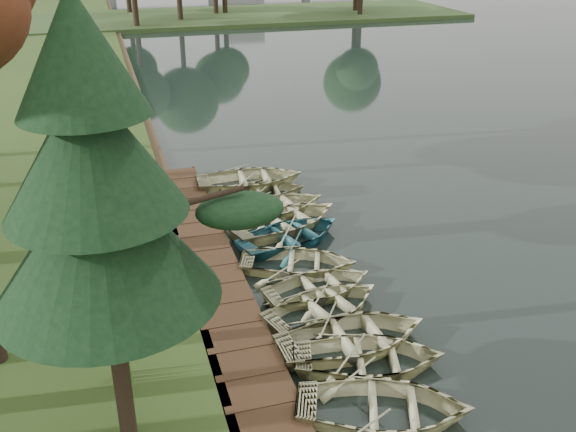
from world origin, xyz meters
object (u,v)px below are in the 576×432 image
object	(u,v)px
rowboat_1	(369,355)
pine_tree	(95,187)
rowboat_2	(354,334)
stored_rowboat	(114,192)
boardwalk	(211,269)
rowboat_0	(385,404)

from	to	relation	value
rowboat_1	pine_tree	distance (m)	7.36
rowboat_2	stored_rowboat	xyz separation A→B (m)	(-4.99, 9.91, 0.20)
boardwalk	rowboat_1	bearing A→B (deg)	-63.04
rowboat_1	rowboat_0	bearing A→B (deg)	-176.75
pine_tree	rowboat_1	bearing A→B (deg)	9.32
rowboat_2	stored_rowboat	distance (m)	11.10
stored_rowboat	pine_tree	bearing A→B (deg)	-176.99
rowboat_0	rowboat_2	distance (m)	2.41
stored_rowboat	rowboat_0	bearing A→B (deg)	-154.77
rowboat_0	pine_tree	xyz separation A→B (m)	(-4.97, 0.73, 5.00)
rowboat_0	rowboat_2	size ratio (longest dim) A/B	0.96
boardwalk	pine_tree	bearing A→B (deg)	-113.44
rowboat_0	stored_rowboat	world-z (taller)	stored_rowboat
boardwalk	rowboat_1	xyz separation A→B (m)	(2.67, -5.24, 0.25)
rowboat_2	pine_tree	world-z (taller)	pine_tree
rowboat_0	pine_tree	bearing A→B (deg)	102.38
pine_tree	boardwalk	bearing A→B (deg)	66.56
stored_rowboat	pine_tree	world-z (taller)	pine_tree
rowboat_0	stored_rowboat	bearing A→B (deg)	41.63
boardwalk	pine_tree	world-z (taller)	pine_tree
pine_tree	rowboat_0	bearing A→B (deg)	-8.31
rowboat_2	rowboat_1	bearing A→B (deg)	-178.24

